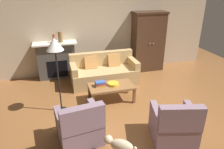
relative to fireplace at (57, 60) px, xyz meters
name	(u,v)px	position (x,y,z in m)	size (l,w,h in m)	color
ground_plane	(129,109)	(1.55, -2.30, -0.57)	(9.60, 9.60, 0.00)	brown
back_wall	(104,28)	(1.55, 0.25, 0.83)	(7.20, 0.10, 2.80)	beige
fireplace	(57,60)	(0.00, 0.00, 0.00)	(1.26, 0.48, 1.12)	#4C4947
armoire	(148,42)	(2.95, -0.08, 0.39)	(1.06, 0.57, 1.91)	#472D1E
couch	(104,72)	(1.30, -0.73, -0.25)	(1.93, 0.88, 0.86)	tan
coffee_table	(111,87)	(1.24, -1.81, -0.20)	(1.10, 0.60, 0.42)	olive
fruit_bowl	(113,84)	(1.29, -1.80, -0.12)	(0.28, 0.28, 0.06)	gold
book_stack	(100,84)	(0.97, -1.77, -0.09)	(0.25, 0.18, 0.12)	gold
mantel_vase_terracotta	(54,38)	(0.00, -0.02, 0.68)	(0.10, 0.10, 0.26)	#A86042
mantel_vase_bronze	(60,37)	(0.18, -0.02, 0.71)	(0.14, 0.14, 0.32)	olive
armchair_near_left	(80,126)	(0.30, -3.08, -0.25)	(0.87, 0.87, 0.88)	gray
armchair_near_right	(174,125)	(1.98, -3.50, -0.25)	(0.92, 0.93, 0.88)	gray
floor_lamp	(55,49)	(0.00, -1.95, 0.92)	(0.36, 0.36, 1.72)	black
dog	(120,146)	(0.88, -3.67, -0.32)	(0.49, 0.42, 0.39)	beige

